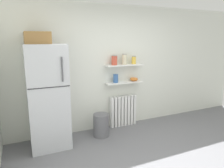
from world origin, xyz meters
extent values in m
plane|color=slate|center=(0.00, 0.50, 0.00)|extent=(7.04, 7.04, 0.00)
cube|color=silver|center=(0.00, 2.05, 1.30)|extent=(7.04, 0.10, 2.60)
cube|color=#B7BABF|center=(-1.40, 1.67, 0.91)|extent=(0.67, 0.66, 1.83)
cube|color=#262628|center=(-1.40, 1.34, 1.15)|extent=(0.65, 0.01, 0.01)
cylinder|color=#4C4C51|center=(-1.19, 1.32, 1.43)|extent=(0.02, 0.02, 0.40)
cube|color=olive|center=(-1.50, 1.67, 1.92)|extent=(0.40, 0.46, 0.20)
cube|color=white|center=(-0.06, 1.92, 0.34)|extent=(0.06, 0.12, 0.68)
cube|color=white|center=(0.02, 1.92, 0.34)|extent=(0.06, 0.12, 0.68)
cube|color=white|center=(0.10, 1.92, 0.34)|extent=(0.06, 0.12, 0.68)
cube|color=white|center=(0.18, 1.92, 0.34)|extent=(0.06, 0.12, 0.68)
cube|color=white|center=(0.26, 1.92, 0.34)|extent=(0.06, 0.12, 0.68)
cube|color=white|center=(0.34, 1.92, 0.34)|extent=(0.06, 0.12, 0.68)
cube|color=white|center=(0.42, 1.92, 0.34)|extent=(0.06, 0.12, 0.68)
cube|color=white|center=(0.50, 1.92, 0.34)|extent=(0.06, 0.12, 0.68)
cube|color=white|center=(0.22, 1.89, 0.99)|extent=(0.83, 0.22, 0.02)
cube|color=white|center=(0.22, 1.89, 1.37)|extent=(0.83, 0.22, 0.02)
cylinder|color=#C64C38|center=(-0.01, 1.89, 1.47)|extent=(0.12, 0.12, 0.19)
cylinder|color=gray|center=(-0.01, 1.89, 1.58)|extent=(0.11, 0.11, 0.02)
cylinder|color=beige|center=(0.22, 1.89, 1.48)|extent=(0.10, 0.10, 0.20)
cylinder|color=gray|center=(0.22, 1.89, 1.59)|extent=(0.09, 0.09, 0.02)
cylinder|color=yellow|center=(0.45, 1.89, 1.46)|extent=(0.09, 0.09, 0.16)
cylinder|color=gray|center=(0.45, 1.89, 1.55)|extent=(0.08, 0.08, 0.02)
cylinder|color=#38609E|center=(0.02, 1.89, 1.09)|extent=(0.11, 0.11, 0.18)
ellipsoid|color=orange|center=(0.47, 1.89, 1.04)|extent=(0.17, 0.17, 0.08)
cylinder|color=slate|center=(-0.42, 1.62, 0.23)|extent=(0.31, 0.31, 0.46)
camera|label=1|loc=(-1.80, -2.00, 1.90)|focal=33.41mm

